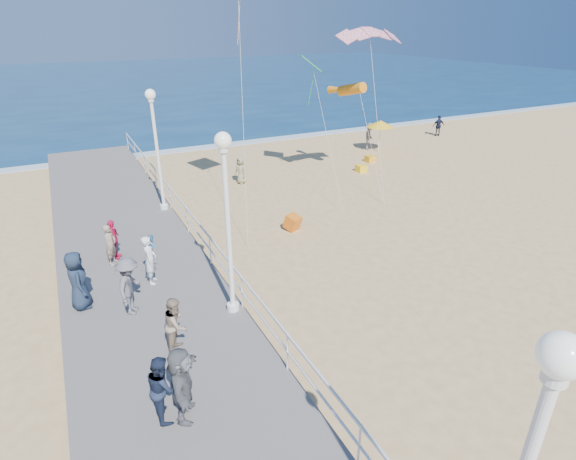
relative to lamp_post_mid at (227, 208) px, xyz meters
name	(u,v)px	position (x,y,z in m)	size (l,w,h in m)	color
ground	(377,279)	(5.35, 0.00, -3.66)	(160.00, 160.00, 0.00)	tan
ocean	(116,82)	(5.35, 65.00, -3.65)	(160.00, 90.00, 0.05)	#0D2C4E
surf_line	(203,147)	(5.35, 20.50, -3.63)	(160.00, 1.20, 0.04)	silver
boardwalk	(162,335)	(-2.15, 0.00, -3.46)	(5.00, 44.00, 0.40)	slate
railing	(241,283)	(0.30, 0.00, -2.41)	(0.05, 42.00, 0.55)	white
lamp_post_mid	(227,208)	(0.00, 0.00, 0.00)	(0.44, 0.44, 5.32)	white
lamp_post_far	(156,138)	(0.00, 9.00, 0.00)	(0.44, 0.44, 5.32)	white
woman_holding_toddler	(150,260)	(-1.81, 2.68, -2.43)	(0.61, 0.40, 1.66)	white
toddler_held	(152,246)	(-1.66, 2.83, -2.03)	(0.38, 0.29, 0.77)	#338CC2
spectator_1	(176,324)	(-1.89, -1.03, -2.48)	(0.76, 0.59, 1.55)	gray
spectator_2	(130,286)	(-2.67, 1.22, -2.37)	(1.16, 0.66, 1.79)	#59585D
spectator_3	(113,240)	(-2.66, 4.99, -2.52)	(0.87, 0.36, 1.49)	#DE1B55
spectator_4	(77,281)	(-3.99, 2.18, -2.34)	(0.90, 0.58, 1.83)	#1A273A
spectator_5	(182,384)	(-2.32, -3.28, -2.38)	(1.64, 0.52, 1.77)	#5B5D61
spectator_6	(111,244)	(-2.79, 4.62, -2.52)	(0.54, 0.35, 1.48)	gray
spectator_7	(162,387)	(-2.70, -3.07, -2.48)	(0.76, 0.59, 1.57)	#1A2339
beach_walker_a	(369,136)	(15.71, 14.72, -2.72)	(1.21, 0.70, 1.88)	#5C5B60
beach_walker_b	(439,126)	(23.18, 15.74, -2.86)	(0.94, 0.39, 1.60)	#161D31
beach_walker_c	(241,171)	(4.90, 11.86, -2.91)	(0.73, 0.48, 1.50)	gray
box_kite	(293,224)	(4.59, 5.00, -3.36)	(0.55, 0.55, 0.60)	red
beach_umbrella	(380,124)	(16.07, 14.05, -1.75)	(1.90, 1.90, 2.14)	white
beach_chair_left	(361,168)	(12.17, 10.62, -3.46)	(0.55, 0.55, 0.40)	yellow
beach_chair_right	(370,159)	(13.94, 12.11, -3.46)	(0.55, 0.55, 0.40)	#EEA419
kite_parafoil	(371,32)	(10.08, 7.80, 4.15)	(3.35, 0.90, 0.30)	red
kite_windsock	(352,89)	(10.79, 10.09, 1.29)	(0.56, 0.56, 2.88)	orange
kite_diamond_green	(312,64)	(8.62, 10.66, 2.62)	(1.36, 1.36, 0.02)	green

